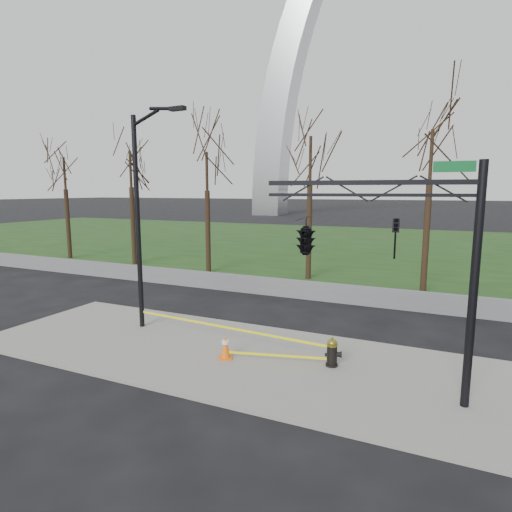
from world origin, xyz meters
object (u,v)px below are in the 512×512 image
at_px(traffic_cone, 225,347).
at_px(street_light, 142,207).
at_px(traffic_signal_mast, 336,237).
at_px(fire_hydrant, 332,353).

bearing_deg(traffic_cone, street_light, 161.13).
bearing_deg(traffic_cone, traffic_signal_mast, -8.40).
height_order(fire_hydrant, street_light, street_light).
height_order(traffic_cone, street_light, street_light).
relative_size(traffic_cone, street_light, 0.09).
bearing_deg(traffic_signal_mast, street_light, 159.39).
bearing_deg(street_light, traffic_signal_mast, -10.97).
relative_size(fire_hydrant, traffic_cone, 1.17).
distance_m(fire_hydrant, traffic_signal_mast, 3.89).
height_order(street_light, traffic_signal_mast, street_light).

